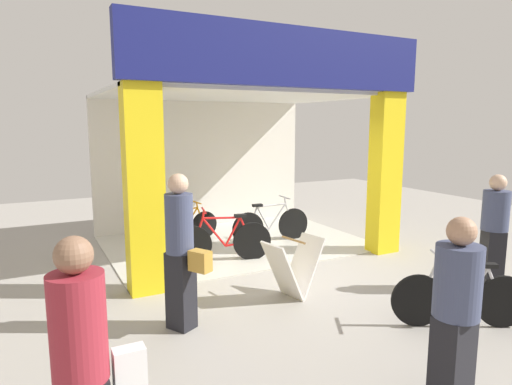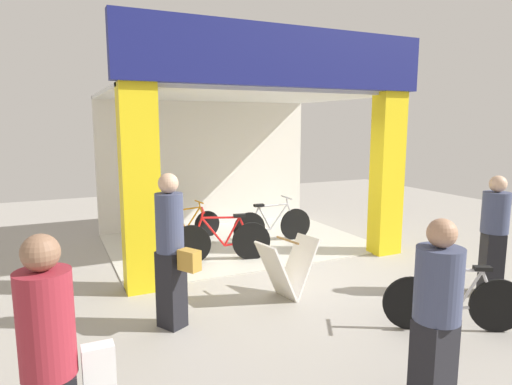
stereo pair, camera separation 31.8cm
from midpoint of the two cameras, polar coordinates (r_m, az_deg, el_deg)
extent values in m
plane|color=#9E9991|center=(7.45, 1.94, -9.72)|extent=(17.82, 17.82, 0.00)
cube|color=beige|center=(8.97, -3.64, -6.43)|extent=(4.91, 3.55, 0.02)
cube|color=silver|center=(10.35, -7.69, 3.73)|extent=(4.91, 0.12, 2.92)
cube|color=yellow|center=(6.35, -15.57, 0.26)|extent=(0.51, 0.36, 2.92)
cube|color=yellow|center=(8.41, 15.19, 2.33)|extent=(0.51, 0.36, 2.92)
cube|color=navy|center=(7.00, 2.72, 17.02)|extent=(5.11, 0.20, 0.89)
cube|color=silver|center=(8.67, -3.83, 12.28)|extent=(4.91, 3.55, 0.06)
cylinder|color=black|center=(9.03, -12.52, -4.76)|extent=(0.56, 0.11, 0.56)
cylinder|color=black|center=(9.37, -7.59, -4.11)|extent=(0.56, 0.11, 0.56)
cylinder|color=orange|center=(9.11, -11.33, -4.73)|extent=(0.38, 0.08, 0.07)
cylinder|color=orange|center=(9.10, -10.91, -3.56)|extent=(0.25, 0.06, 0.42)
cylinder|color=orange|center=(9.20, -9.37, -3.32)|extent=(0.35, 0.07, 0.44)
cylinder|color=orange|center=(9.12, -10.02, -2.15)|extent=(0.54, 0.10, 0.04)
cylinder|color=orange|center=(9.02, -12.00, -3.56)|extent=(0.19, 0.05, 0.38)
cylinder|color=orange|center=(9.30, -8.09, -3.04)|extent=(0.17, 0.05, 0.39)
cylinder|color=orange|center=(9.21, -8.56, -1.60)|extent=(0.05, 0.04, 0.12)
cylinder|color=orange|center=(9.20, -8.62, -1.26)|extent=(0.08, 0.39, 0.03)
cube|color=black|center=(9.01, -11.58, -2.21)|extent=(0.18, 0.11, 0.04)
cylinder|color=black|center=(8.74, -2.08, -4.69)|extent=(0.66, 0.08, 0.65)
cylinder|color=black|center=(9.16, 3.80, -4.07)|extent=(0.66, 0.08, 0.65)
cylinder|color=silver|center=(8.83, -0.64, -4.70)|extent=(0.44, 0.06, 0.08)
cylinder|color=silver|center=(8.82, -0.10, -3.30)|extent=(0.29, 0.05, 0.49)
cylinder|color=silver|center=(8.95, 1.73, -3.07)|extent=(0.40, 0.06, 0.51)
cylinder|color=silver|center=(8.85, 1.00, -1.64)|extent=(0.63, 0.07, 0.05)
cylinder|color=silver|center=(8.73, -1.41, -3.26)|extent=(0.22, 0.05, 0.44)
cylinder|color=silver|center=(9.06, 3.25, -2.77)|extent=(0.20, 0.05, 0.45)
cylinder|color=silver|center=(8.97, 2.75, -1.03)|extent=(0.06, 0.04, 0.14)
cylinder|color=silver|center=(8.95, 2.70, -0.62)|extent=(0.06, 0.46, 0.03)
cube|color=black|center=(8.72, -0.86, -1.66)|extent=(0.20, 0.11, 0.05)
cylinder|color=black|center=(7.80, -1.69, -6.29)|extent=(0.67, 0.20, 0.67)
cylinder|color=black|center=(7.66, -9.37, -6.69)|extent=(0.67, 0.20, 0.67)
cylinder|color=red|center=(7.76, -3.46, -6.57)|extent=(0.45, 0.14, 0.09)
cylinder|color=red|center=(7.69, -4.17, -5.04)|extent=(0.29, 0.10, 0.51)
cylinder|color=red|center=(7.64, -6.57, -5.10)|extent=(0.41, 0.13, 0.53)
cylinder|color=red|center=(7.60, -5.62, -3.26)|extent=(0.64, 0.19, 0.05)
cylinder|color=red|center=(7.72, -2.53, -4.77)|extent=(0.22, 0.09, 0.45)
cylinder|color=red|center=(7.61, -8.63, -5.01)|extent=(0.20, 0.08, 0.47)
cylinder|color=red|center=(7.55, -7.98, -2.80)|extent=(0.06, 0.05, 0.14)
cylinder|color=red|center=(7.54, -7.91, -2.30)|extent=(0.14, 0.46, 0.03)
cube|color=black|center=(7.65, -3.23, -2.99)|extent=(0.22, 0.15, 0.05)
cylinder|color=black|center=(6.00, 27.71, -12.31)|extent=(0.57, 0.35, 0.63)
cylinder|color=black|center=(5.65, 18.53, -13.01)|extent=(0.57, 0.35, 0.63)
cylinder|color=silver|center=(5.91, 25.64, -12.71)|extent=(0.39, 0.24, 0.08)
cylinder|color=silver|center=(5.81, 24.97, -10.89)|extent=(0.26, 0.17, 0.47)
cylinder|color=silver|center=(5.70, 22.12, -11.01)|extent=(0.35, 0.22, 0.49)
cylinder|color=silver|center=(5.67, 23.43, -8.75)|extent=(0.54, 0.33, 0.05)
cylinder|color=silver|center=(5.88, 26.90, -10.53)|extent=(0.20, 0.13, 0.42)
cylinder|color=silver|center=(5.61, 19.61, -10.93)|extent=(0.18, 0.12, 0.44)
cylinder|color=silver|center=(5.55, 20.64, -8.20)|extent=(0.06, 0.06, 0.13)
cylinder|color=silver|center=(5.53, 20.77, -7.57)|extent=(0.24, 0.40, 0.03)
cube|color=black|center=(5.78, 26.26, -8.40)|extent=(0.21, 0.18, 0.05)
cube|color=silver|center=(6.07, 1.89, -10.10)|extent=(0.49, 0.52, 0.82)
cube|color=silver|center=(6.31, 4.64, -9.36)|extent=(0.49, 0.52, 0.82)
cylinder|color=olive|center=(6.07, 3.33, -6.10)|extent=(0.11, 0.45, 0.03)
cube|color=black|center=(5.38, -11.31, -12.22)|extent=(0.35, 0.37, 0.91)
cylinder|color=#3F4766|center=(5.15, -11.58, -3.92)|extent=(0.44, 0.44, 0.68)
sphere|color=#D8AD8C|center=(5.07, -11.74, 1.11)|extent=(0.23, 0.23, 0.23)
cube|color=#BF8C33|center=(5.05, -8.99, -8.68)|extent=(0.24, 0.28, 0.23)
cube|color=black|center=(7.16, 26.85, -7.78)|extent=(0.38, 0.40, 0.88)
cylinder|color=#3F4766|center=(7.00, 27.27, -2.08)|extent=(0.50, 0.50, 0.56)
sphere|color=#D8AD8C|center=(6.94, 27.50, 1.14)|extent=(0.23, 0.23, 0.23)
cube|color=black|center=(4.20, 21.74, -19.70)|extent=(0.37, 0.29, 0.82)
cylinder|color=#3F4766|center=(3.92, 22.35, -10.52)|extent=(0.42, 0.42, 0.60)
sphere|color=tan|center=(3.81, 22.72, -4.61)|extent=(0.23, 0.23, 0.23)
cylinder|color=maroon|center=(3.03, -24.76, -15.46)|extent=(0.33, 0.33, 0.67)
sphere|color=#8C664C|center=(2.88, -25.34, -7.28)|extent=(0.23, 0.23, 0.23)
cube|color=white|center=(3.20, -18.84, -20.58)|extent=(0.20, 0.12, 0.27)
camera|label=1|loc=(0.16, -91.15, -0.18)|focal=31.18mm
camera|label=2|loc=(0.16, 88.85, 0.18)|focal=31.18mm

